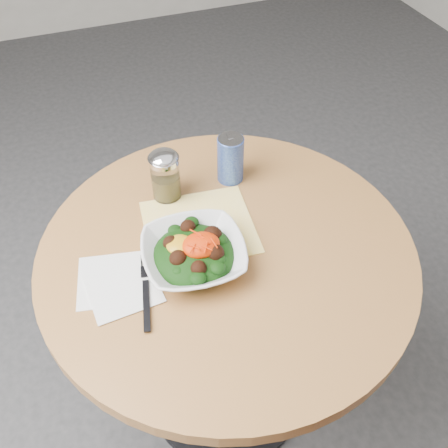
% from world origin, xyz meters
% --- Properties ---
extents(ground, '(6.00, 6.00, 0.00)m').
position_xyz_m(ground, '(0.00, 0.00, 0.00)').
color(ground, '#2F2F32').
rests_on(ground, ground).
extents(table, '(0.90, 0.90, 0.75)m').
position_xyz_m(table, '(0.00, 0.00, 0.55)').
color(table, black).
rests_on(table, ground).
extents(cloth_napkin, '(0.29, 0.27, 0.00)m').
position_xyz_m(cloth_napkin, '(-0.04, 0.08, 0.75)').
color(cloth_napkin, yellow).
rests_on(cloth_napkin, table).
extents(paper_napkins, '(0.19, 0.20, 0.00)m').
position_xyz_m(paper_napkins, '(-0.27, -0.02, 0.75)').
color(paper_napkins, white).
rests_on(paper_napkins, table).
extents(salad_bowl, '(0.25, 0.25, 0.09)m').
position_xyz_m(salad_bowl, '(-0.09, -0.02, 0.78)').
color(salad_bowl, white).
rests_on(salad_bowl, table).
extents(fork, '(0.07, 0.21, 0.00)m').
position_xyz_m(fork, '(-0.21, -0.06, 0.76)').
color(fork, black).
rests_on(fork, table).
extents(spice_shaker, '(0.08, 0.08, 0.14)m').
position_xyz_m(spice_shaker, '(-0.08, 0.22, 0.82)').
color(spice_shaker, silver).
rests_on(spice_shaker, table).
extents(beverage_can, '(0.07, 0.07, 0.14)m').
position_xyz_m(beverage_can, '(0.10, 0.23, 0.82)').
color(beverage_can, navy).
rests_on(beverage_can, table).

